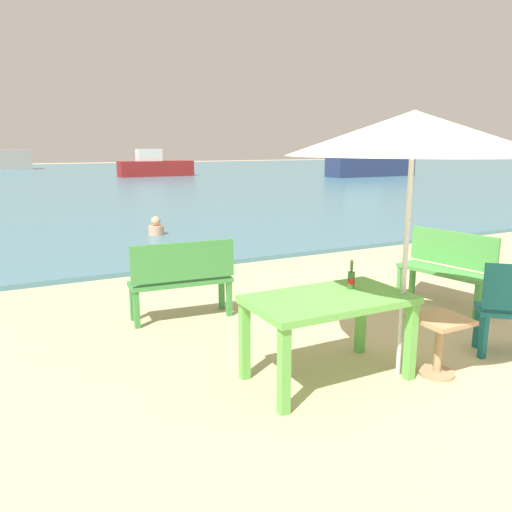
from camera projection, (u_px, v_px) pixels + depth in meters
The scene contains 11 objects.
ground_plane at pixel (467, 383), 4.39m from camera, with size 120.00×120.00×0.00m, color #C6B287.
sea_water at pixel (58, 179), 30.41m from camera, with size 120.00×50.00×0.08m, color teal.
picnic_table_green at pixel (328, 309), 4.34m from camera, with size 1.40×0.80×0.76m.
beer_bottle_amber at pixel (351, 279), 4.53m from camera, with size 0.07×0.07×0.26m.
patio_umbrella at pixel (413, 133), 4.11m from camera, with size 2.10×2.10×2.30m.
side_table_wood at pixel (439, 338), 4.48m from camera, with size 0.44×0.44×0.54m.
bench_green_left at pixel (182, 276), 5.87m from camera, with size 1.23×0.46×0.95m.
bench_green_right at pixel (447, 264), 6.45m from camera, with size 0.57×1.25×0.95m.
swimmer_person at pixel (156, 228), 11.18m from camera, with size 0.34×0.34×0.41m.
boat_cargo_ship at pixel (155, 166), 32.07m from camera, with size 4.68×1.28×1.70m.
boat_sailboat at pixel (370, 164), 32.04m from camera, with size 5.96×1.62×2.17m.
Camera 1 is at (-3.49, -2.75, 2.03)m, focal length 35.45 mm.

